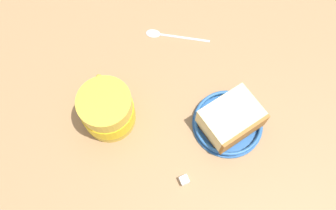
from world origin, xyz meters
The scene contains 6 objects.
ground_plane centered at (0.00, 0.00, -1.06)cm, with size 126.07×126.07×2.12cm, color #936D47.
small_plate centered at (-4.19, -4.03, 0.81)cm, with size 13.04×13.04×1.65cm.
cake_slice centered at (-4.46, -4.03, 3.55)cm, with size 7.76×9.94×5.11cm.
tea_mug centered at (8.87, 13.44, 4.15)cm, with size 11.73×9.54×8.66cm.
teaspoon centered at (18.74, -5.06, 0.35)cm, with size 10.01×10.64×0.80cm.
sugar_cube centered at (-8.40, 8.60, 0.73)cm, with size 1.46×1.46×1.46cm, color white.
Camera 1 is at (-16.75, 17.52, 62.85)cm, focal length 38.25 mm.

